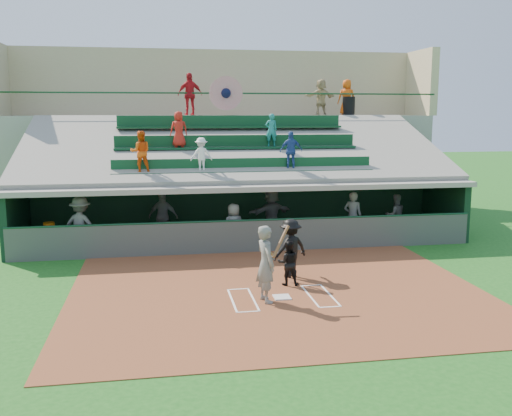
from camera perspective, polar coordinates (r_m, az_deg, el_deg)
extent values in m
plane|color=#195517|center=(14.98, 2.60, -9.02)|extent=(100.00, 100.00, 0.00)
cube|color=brown|center=(15.44, 2.20, -8.40)|extent=(11.00, 9.00, 0.02)
cube|color=white|center=(14.97, 2.60, -8.89)|extent=(0.43, 0.43, 0.03)
cube|color=white|center=(14.84, -0.26, -9.10)|extent=(0.05, 1.80, 0.01)
cube|color=white|center=(15.14, 5.41, -8.75)|extent=(0.05, 1.80, 0.01)
cube|color=white|center=(14.76, -2.40, -9.21)|extent=(0.05, 1.80, 0.01)
cube|color=white|center=(15.29, 7.42, -8.61)|extent=(0.05, 1.80, 0.01)
cube|color=white|center=(15.64, -1.81, -8.11)|extent=(0.60, 0.05, 0.01)
cube|color=white|center=(16.04, 5.53, -7.70)|extent=(0.60, 0.05, 0.01)
cube|color=silver|center=(13.96, -0.78, -10.33)|extent=(0.60, 0.05, 0.01)
cube|color=white|center=(14.40, 7.43, -9.77)|extent=(0.60, 0.05, 0.01)
cube|color=gray|center=(21.38, -1.25, -3.27)|extent=(16.00, 3.50, 0.04)
cube|color=gray|center=(27.65, -3.33, 4.44)|extent=(20.00, 3.00, 4.60)
cube|color=#4C504B|center=(19.57, -0.50, -2.88)|extent=(16.00, 0.06, 1.10)
cylinder|color=#143E26|center=(19.46, -0.50, -1.24)|extent=(16.00, 0.08, 0.08)
cube|color=black|center=(22.87, -1.90, 0.34)|extent=(16.00, 0.25, 2.20)
cube|color=black|center=(21.52, -22.84, -1.01)|extent=(0.25, 3.50, 2.20)
cube|color=black|center=(23.68, 18.26, 0.17)|extent=(0.25, 3.50, 2.20)
cube|color=gray|center=(21.00, -1.27, 2.54)|extent=(16.40, 3.90, 0.18)
cube|color=gray|center=(24.58, -2.46, 1.10)|extent=(16.40, 3.50, 2.30)
cube|color=gray|center=(26.06, -2.94, 4.13)|extent=(16.40, 0.30, 4.60)
cube|color=gray|center=(22.71, -1.97, 6.24)|extent=(16.40, 6.51, 2.37)
cube|color=#0C391E|center=(20.41, -1.05, 3.61)|extent=(9.40, 0.42, 0.08)
cube|color=#0D3C1F|center=(20.58, -1.13, 4.39)|extent=(9.40, 0.06, 0.45)
cube|color=#0C351D|center=(22.22, -1.80, 6.04)|extent=(9.40, 0.42, 0.08)
cube|color=#0C381B|center=(22.40, -1.87, 6.73)|extent=(9.40, 0.06, 0.45)
cube|color=#0B3419|center=(24.07, -2.44, 8.09)|extent=(9.40, 0.42, 0.08)
cube|color=#0D3D1E|center=(24.26, -2.50, 8.72)|extent=(9.40, 0.06, 0.45)
imported|color=#DD500D|center=(20.22, -11.47, 5.53)|extent=(0.73, 0.59, 1.44)
imported|color=white|center=(20.27, -5.49, 5.34)|extent=(0.81, 0.52, 1.20)
imported|color=navy|center=(20.76, 3.53, 5.74)|extent=(0.84, 0.39, 1.40)
imported|color=#AD1E13|center=(22.09, -7.73, 7.81)|extent=(0.73, 0.53, 1.37)
imported|color=#1A7974|center=(22.51, 1.53, 7.80)|extent=(0.47, 0.31, 1.27)
cylinder|color=#133D1F|center=(26.06, -3.03, 11.39)|extent=(20.00, 0.07, 0.07)
cylinder|color=red|center=(26.04, -3.02, 11.39)|extent=(1.50, 0.06, 1.50)
sphere|color=black|center=(26.01, -3.02, 11.39)|extent=(0.44, 0.44, 0.44)
cube|color=tan|center=(29.06, -3.75, 12.38)|extent=(20.00, 0.40, 3.20)
cube|color=tan|center=(30.35, 16.14, 11.91)|extent=(0.40, 3.00, 3.20)
imported|color=#5F625C|center=(14.41, 0.99, -5.60)|extent=(0.61, 0.80, 1.97)
cylinder|color=brown|center=(14.19, 2.50, -3.36)|extent=(0.56, 0.54, 0.75)
sphere|color=olive|center=(14.37, 1.51, -4.62)|extent=(0.10, 0.10, 0.10)
imported|color=black|center=(15.88, 3.24, -5.50)|extent=(0.68, 0.57, 1.26)
imported|color=black|center=(16.60, 3.46, -4.02)|extent=(1.27, 1.02, 1.71)
cube|color=brown|center=(22.69, -1.56, -1.92)|extent=(13.19, 5.12, 0.42)
cube|color=silver|center=(20.60, -19.72, -3.30)|extent=(0.87, 0.71, 0.68)
cylinder|color=#CD630C|center=(20.48, -19.98, -1.89)|extent=(0.37, 0.37, 0.37)
imported|color=#51544F|center=(19.98, -17.12, -1.69)|extent=(1.42, 1.08, 1.95)
imported|color=#5A5C57|center=(21.13, -9.25, -0.88)|extent=(1.19, 0.80, 1.88)
imported|color=#5D605A|center=(19.89, -2.24, -1.83)|extent=(0.90, 0.73, 1.60)
imported|color=#545651|center=(21.45, 1.56, -0.55)|extent=(1.87, 1.15, 1.92)
imported|color=#5B5E58|center=(21.27, 9.65, -0.85)|extent=(0.81, 0.74, 1.87)
imported|color=#60625D|center=(22.54, 13.75, -0.71)|extent=(0.80, 0.63, 1.63)
cylinder|color=black|center=(28.24, 9.25, 10.02)|extent=(0.60, 0.60, 0.89)
imported|color=red|center=(26.03, -6.61, 11.22)|extent=(1.17, 0.65, 1.89)
imported|color=#DD4F0D|center=(28.33, 9.05, 10.86)|extent=(0.90, 0.64, 1.72)
imported|color=tan|center=(27.85, 6.50, 10.94)|extent=(1.67, 0.87, 1.72)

